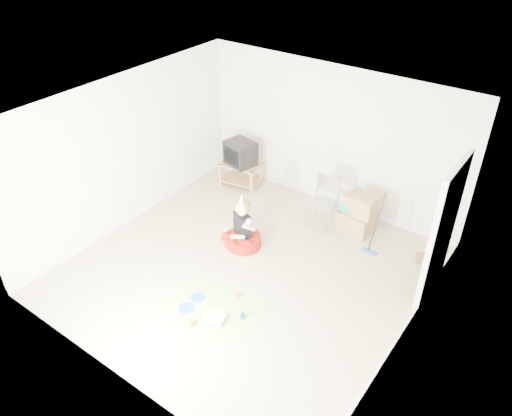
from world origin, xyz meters
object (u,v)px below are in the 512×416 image
Objects in this scene: tv_stand at (241,172)px; folding_chair at (322,203)px; crt_tv at (240,153)px; birthday_cake at (216,318)px; cardboard_boxes at (358,214)px; seated_woman at (242,234)px.

folding_chair reaches higher than tv_stand.
birthday_cake is (1.92, -3.09, -0.67)m from crt_tv.
crt_tv is 0.57× the size of folding_chair.
folding_chair is at bearing -158.70° from cardboard_boxes.
tv_stand is at bearing 58.27° from crt_tv.
crt_tv is at bearing 178.70° from cardboard_boxes.
cardboard_boxes is at bearing -1.30° from tv_stand.
crt_tv is at bearing -135.00° from tv_stand.
cardboard_boxes reaches higher than birthday_cake.
crt_tv is 1.98m from seated_woman.
seated_woman is at bearing 114.81° from birthday_cake.
seated_woman reaches higher than cardboard_boxes.
cardboard_boxes is 0.73× the size of seated_woman.
cardboard_boxes is (2.54, -0.06, -0.36)m from crt_tv.
birthday_cake is at bearing -91.13° from folding_chair.
cardboard_boxes is at bearing 78.36° from birthday_cake.
crt_tv reaches higher than birthday_cake.
cardboard_boxes is at bearing 21.30° from folding_chair.
seated_woman is (-0.79, -1.23, -0.25)m from folding_chair.
folding_chair is 1.33× the size of cardboard_boxes.
seated_woman is (-1.36, -1.45, -0.13)m from cardboard_boxes.
folding_chair is 1.48m from seated_woman.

